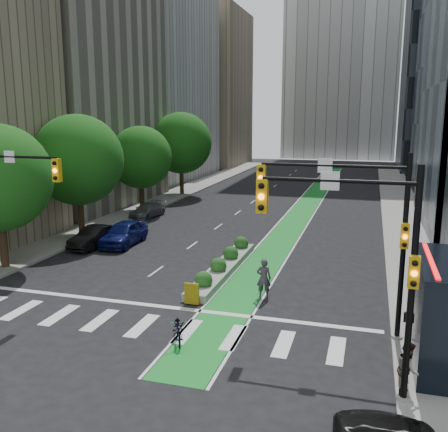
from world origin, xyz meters
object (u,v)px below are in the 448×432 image
Objects in this scene: median_planter at (224,265)px; pedestrian_far at (423,274)px; parked_car_left_near at (124,233)px; parked_car_left_far at (147,210)px; pedestrian_near at (408,369)px; cyclist at (264,278)px; bicycle at (179,329)px; parked_car_left_mid at (95,237)px.

median_planter is 6.09× the size of pedestrian_far.
pedestrian_far is at bearing -15.40° from parked_car_left_near.
median_planter is 2.44× the size of parked_car_left_far.
pedestrian_near is (17.31, -14.53, 0.20)m from parked_car_left_near.
pedestrian_near is (6.10, -7.38, 0.05)m from cyclist.
parked_car_left_near is (-11.21, 7.14, -0.15)m from cyclist.
pedestrian_near is at bearing -37.18° from bicycle.
median_planter is at bearing 43.61° from pedestrian_near.
pedestrian_near is (18.91, -13.44, 0.32)m from parked_car_left_mid.
pedestrian_far is at bearing -3.15° from median_planter.
bicycle is 15.59m from parked_car_left_near.
parked_car_left_near is 1.94m from parked_car_left_mid.
cyclist is 1.15× the size of pedestrian_far.
parked_car_left_mid is at bearing -40.67° from pedestrian_far.
pedestrian_far is (1.30, 10.15, -0.03)m from pedestrian_near.
parked_car_left_mid is 23.20m from pedestrian_near.
pedestrian_near reaches higher than parked_car_left_near.
pedestrian_far is at bearing 16.09° from bicycle.
pedestrian_far is (7.40, 2.76, 0.02)m from cyclist.
parked_car_left_mid is at bearing -78.63° from parked_car_left_far.
parked_car_left_near is at bearing 53.28° from pedestrian_near.
median_planter is 10.43m from pedestrian_far.
pedestrian_far is at bearing -3.81° from parked_car_left_mid.
pedestrian_near is (9.10, -10.72, 0.65)m from median_planter.
parked_car_left_mid is (-12.81, 6.06, -0.27)m from cyclist.
parked_car_left_mid is at bearing -147.91° from parked_car_left_near.
pedestrian_far is at bearing -4.02° from pedestrian_near.
cyclist reaches higher than parked_car_left_mid.
parked_car_left_mid is (-1.60, -1.09, -0.12)m from parked_car_left_near.
cyclist reaches higher than bicycle.
parked_car_left_far reaches higher than median_planter.
parked_car_left_far is (-10.70, 12.85, 0.24)m from median_planter.
parked_car_left_far is at bearing 129.78° from median_planter.
parked_car_left_mid reaches higher than bicycle.
bicycle is at bearing -84.87° from median_planter.
parked_car_left_mid is at bearing 107.50° from bicycle.
median_planter is 10.19m from parked_car_left_mid.
bicycle is 1.14× the size of pedestrian_far.
pedestrian_near reaches higher than pedestrian_far.
parked_car_left_far is at bearing -63.88° from pedestrian_far.
bicycle is at bearing 9.55° from pedestrian_far.
parked_car_left_mid reaches higher than parked_car_left_far.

